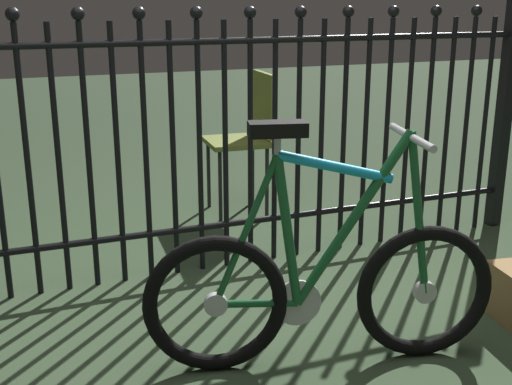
% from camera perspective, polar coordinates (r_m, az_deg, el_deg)
% --- Properties ---
extents(ground_plane, '(20.00, 20.00, 0.00)m').
position_cam_1_polar(ground_plane, '(2.72, 0.35, -12.70)').
color(ground_plane, '#2F412A').
extents(iron_fence, '(3.78, 0.07, 1.36)m').
position_cam_1_polar(iron_fence, '(3.17, -5.70, 4.74)').
color(iron_fence, black).
rests_on(iron_fence, ground).
extents(bicycle, '(1.30, 0.46, 0.93)m').
position_cam_1_polar(bicycle, '(2.44, 5.81, -8.08)').
color(bicycle, black).
rests_on(bicycle, ground).
extents(chair_olive, '(0.41, 0.40, 0.89)m').
position_cam_1_polar(chair_olive, '(4.14, -0.62, 5.56)').
color(chair_olive, black).
rests_on(chair_olive, ground).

